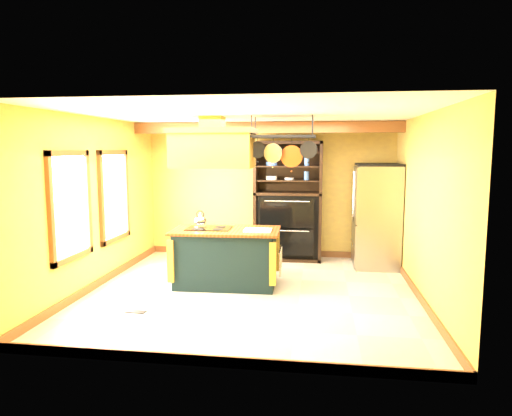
% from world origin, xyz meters
% --- Properties ---
extents(floor, '(5.00, 5.00, 0.00)m').
position_xyz_m(floor, '(0.00, 0.00, 0.00)').
color(floor, beige).
rests_on(floor, ground).
extents(ceiling, '(5.00, 5.00, 0.00)m').
position_xyz_m(ceiling, '(0.00, 0.00, 2.70)').
color(ceiling, white).
rests_on(ceiling, wall_back).
extents(wall_back, '(5.00, 0.02, 2.70)m').
position_xyz_m(wall_back, '(0.00, 2.50, 1.35)').
color(wall_back, '#BD9445').
rests_on(wall_back, floor).
extents(wall_front, '(5.00, 0.02, 2.70)m').
position_xyz_m(wall_front, '(0.00, -2.50, 1.35)').
color(wall_front, '#BD9445').
rests_on(wall_front, floor).
extents(wall_left, '(0.02, 5.00, 2.70)m').
position_xyz_m(wall_left, '(-2.50, 0.00, 1.35)').
color(wall_left, '#BD9445').
rests_on(wall_left, floor).
extents(wall_right, '(0.02, 5.00, 2.70)m').
position_xyz_m(wall_right, '(2.50, 0.00, 1.35)').
color(wall_right, '#BD9445').
rests_on(wall_right, floor).
extents(ceiling_beam, '(5.00, 0.15, 0.20)m').
position_xyz_m(ceiling_beam, '(0.00, 1.70, 2.59)').
color(ceiling_beam, brown).
rests_on(ceiling_beam, ceiling).
extents(window_near, '(0.06, 1.06, 1.56)m').
position_xyz_m(window_near, '(-2.47, -0.80, 1.40)').
color(window_near, brown).
rests_on(window_near, wall_left).
extents(window_far, '(0.06, 1.06, 1.56)m').
position_xyz_m(window_far, '(-2.47, 0.60, 1.40)').
color(window_far, brown).
rests_on(window_far, wall_left).
extents(kitchen_island, '(1.73, 1.00, 1.11)m').
position_xyz_m(kitchen_island, '(-0.47, 0.29, 0.47)').
color(kitchen_island, black).
rests_on(kitchen_island, floor).
extents(range_hood, '(1.34, 0.76, 0.80)m').
position_xyz_m(range_hood, '(-0.66, 0.29, 2.23)').
color(range_hood, gold).
rests_on(range_hood, ceiling).
extents(pot_rack, '(1.07, 0.50, 0.79)m').
position_xyz_m(pot_rack, '(0.44, 0.29, 2.29)').
color(pot_rack, black).
rests_on(pot_rack, ceiling).
extents(refrigerator, '(0.82, 0.97, 1.89)m').
position_xyz_m(refrigerator, '(2.07, 1.90, 0.92)').
color(refrigerator, gray).
rests_on(refrigerator, floor).
extents(hutch, '(1.33, 0.60, 2.35)m').
position_xyz_m(hutch, '(0.40, 2.24, 0.90)').
color(hutch, black).
rests_on(hutch, floor).
extents(floor_register, '(0.29, 0.15, 0.01)m').
position_xyz_m(floor_register, '(-1.43, -1.10, 0.01)').
color(floor_register, black).
rests_on(floor_register, floor).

